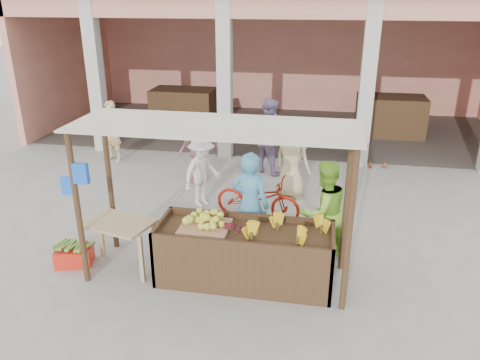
% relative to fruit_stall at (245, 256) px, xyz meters
% --- Properties ---
extents(ground, '(60.00, 60.00, 0.00)m').
position_rel_fruit_stall_xyz_m(ground, '(-0.50, 0.00, -0.40)').
color(ground, gray).
rests_on(ground, ground).
extents(market_building, '(14.40, 6.40, 4.20)m').
position_rel_fruit_stall_xyz_m(market_building, '(-0.45, 8.93, 2.30)').
color(market_building, '#E59478').
rests_on(market_building, ground).
extents(fruit_stall, '(2.60, 0.95, 0.80)m').
position_rel_fruit_stall_xyz_m(fruit_stall, '(0.00, 0.00, 0.00)').
color(fruit_stall, '#49331D').
rests_on(fruit_stall, ground).
extents(stall_awning, '(4.09, 1.35, 2.39)m').
position_rel_fruit_stall_xyz_m(stall_awning, '(-0.51, 0.06, 1.58)').
color(stall_awning, '#49331D').
rests_on(stall_awning, ground).
extents(banana_heap, '(1.11, 0.61, 0.20)m').
position_rel_fruit_stall_xyz_m(banana_heap, '(0.59, 0.01, 0.50)').
color(banana_heap, yellow).
rests_on(banana_heap, fruit_stall).
extents(melon_tray, '(0.72, 0.63, 0.19)m').
position_rel_fruit_stall_xyz_m(melon_tray, '(-0.60, 0.01, 0.49)').
color(melon_tray, '#A57655').
rests_on(melon_tray, fruit_stall).
extents(berry_heap, '(0.48, 0.39, 0.15)m').
position_rel_fruit_stall_xyz_m(berry_heap, '(-0.23, 0.01, 0.48)').
color(berry_heap, maroon).
rests_on(berry_heap, fruit_stall).
extents(side_table, '(1.16, 0.91, 0.83)m').
position_rel_fruit_stall_xyz_m(side_table, '(-1.96, -0.05, 0.29)').
color(side_table, tan).
rests_on(side_table, ground).
extents(papaya_pile, '(0.66, 0.38, 0.19)m').
position_rel_fruit_stall_xyz_m(papaya_pile, '(-1.96, -0.05, 0.52)').
color(papaya_pile, '#4A882C').
rests_on(papaya_pile, side_table).
extents(red_crate, '(0.64, 0.53, 0.29)m').
position_rel_fruit_stall_xyz_m(red_crate, '(-2.77, -0.06, -0.26)').
color(red_crate, red).
rests_on(red_crate, ground).
extents(plantain_bundle, '(0.45, 0.31, 0.09)m').
position_rel_fruit_stall_xyz_m(plantain_bundle, '(-2.77, -0.06, -0.07)').
color(plantain_bundle, olive).
rests_on(plantain_bundle, red_crate).
extents(produce_sacks, '(0.79, 0.49, 0.60)m').
position_rel_fruit_stall_xyz_m(produce_sacks, '(2.42, 5.41, -0.10)').
color(produce_sacks, maroon).
rests_on(produce_sacks, ground).
extents(vendor_blue, '(0.83, 0.69, 1.90)m').
position_rel_fruit_stall_xyz_m(vendor_blue, '(-0.05, 0.79, 0.55)').
color(vendor_blue, '#4A9ABF').
rests_on(vendor_blue, ground).
extents(vendor_green, '(1.00, 0.90, 1.80)m').
position_rel_fruit_stall_xyz_m(vendor_green, '(1.12, 0.81, 0.50)').
color(vendor_green, '#86C932').
rests_on(vendor_green, ground).
extents(motorcycle, '(0.87, 1.81, 0.91)m').
position_rel_fruit_stall_xyz_m(motorcycle, '(-0.11, 2.09, 0.05)').
color(motorcycle, '#971909').
rests_on(motorcycle, ground).
extents(shopper_a, '(0.94, 1.13, 1.57)m').
position_rel_fruit_stall_xyz_m(shopper_a, '(-1.31, 2.51, 0.39)').
color(shopper_a, silver).
rests_on(shopper_a, ground).
extents(shopper_b, '(1.11, 1.03, 1.69)m').
position_rel_fruit_stall_xyz_m(shopper_b, '(-1.70, 3.73, 0.45)').
color(shopper_b, pink).
rests_on(shopper_b, ground).
extents(shopper_c, '(1.08, 0.97, 1.87)m').
position_rel_fruit_stall_xyz_m(shopper_c, '(0.43, 3.33, 0.54)').
color(shopper_c, tan).
rests_on(shopper_c, ground).
extents(shopper_e, '(0.71, 0.61, 1.63)m').
position_rel_fruit_stall_xyz_m(shopper_e, '(-4.28, 4.79, 0.42)').
color(shopper_e, tan).
rests_on(shopper_e, ground).
extents(shopper_f, '(1.12, 0.98, 1.99)m').
position_rel_fruit_stall_xyz_m(shopper_f, '(-0.23, 4.69, 0.60)').
color(shopper_f, slate).
rests_on(shopper_f, ground).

